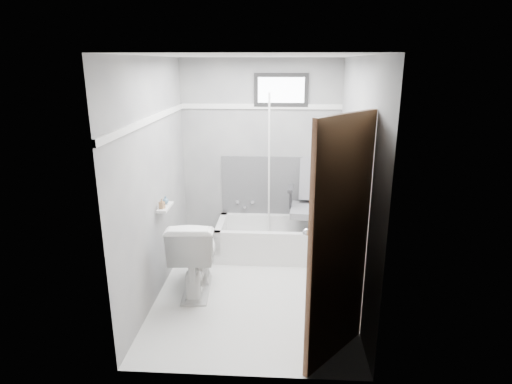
# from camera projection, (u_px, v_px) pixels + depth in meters

# --- Properties ---
(floor) EXTENTS (2.60, 2.60, 0.00)m
(floor) POSITION_uv_depth(u_px,v_px,m) (254.00, 291.00, 4.57)
(floor) COLOR white
(floor) RESTS_ON ground
(ceiling) EXTENTS (2.60, 2.60, 0.00)m
(ceiling) POSITION_uv_depth(u_px,v_px,m) (254.00, 56.00, 3.87)
(ceiling) COLOR silver
(ceiling) RESTS_ON floor
(wall_back) EXTENTS (2.00, 0.02, 2.40)m
(wall_back) POSITION_uv_depth(u_px,v_px,m) (260.00, 156.00, 5.46)
(wall_back) COLOR slate
(wall_back) RESTS_ON floor
(wall_front) EXTENTS (2.00, 0.02, 2.40)m
(wall_front) POSITION_uv_depth(u_px,v_px,m) (242.00, 233.00, 2.98)
(wall_front) COLOR slate
(wall_front) RESTS_ON floor
(wall_left) EXTENTS (0.02, 2.60, 2.40)m
(wall_left) POSITION_uv_depth(u_px,v_px,m) (154.00, 181.00, 4.28)
(wall_left) COLOR slate
(wall_left) RESTS_ON floor
(wall_right) EXTENTS (0.02, 2.60, 2.40)m
(wall_right) POSITION_uv_depth(u_px,v_px,m) (356.00, 185.00, 4.16)
(wall_right) COLOR slate
(wall_right) RESTS_ON floor
(bathtub) EXTENTS (1.50, 0.70, 0.42)m
(bathtub) POSITION_uv_depth(u_px,v_px,m) (277.00, 239.00, 5.39)
(bathtub) COLOR white
(bathtub) RESTS_ON floor
(office_chair) EXTENTS (0.69, 0.69, 1.09)m
(office_chair) POSITION_uv_depth(u_px,v_px,m) (313.00, 204.00, 5.26)
(office_chair) COLOR slate
(office_chair) RESTS_ON bathtub
(toilet) EXTENTS (0.52, 0.87, 0.82)m
(toilet) POSITION_uv_depth(u_px,v_px,m) (195.00, 255.00, 4.48)
(toilet) COLOR white
(toilet) RESTS_ON floor
(door) EXTENTS (0.78, 0.78, 2.00)m
(door) POSITION_uv_depth(u_px,v_px,m) (381.00, 262.00, 3.00)
(door) COLOR brown
(door) RESTS_ON floor
(window) EXTENTS (0.66, 0.04, 0.40)m
(window) POSITION_uv_depth(u_px,v_px,m) (281.00, 90.00, 5.20)
(window) COLOR black
(window) RESTS_ON wall_back
(backerboard) EXTENTS (1.50, 0.02, 0.78)m
(backerboard) POSITION_uv_depth(u_px,v_px,m) (280.00, 186.00, 5.56)
(backerboard) COLOR #4C4C4F
(backerboard) RESTS_ON wall_back
(trim_back) EXTENTS (2.00, 0.02, 0.06)m
(trim_back) POSITION_uv_depth(u_px,v_px,m) (261.00, 106.00, 5.27)
(trim_back) COLOR white
(trim_back) RESTS_ON wall_back
(trim_left) EXTENTS (0.02, 2.60, 0.06)m
(trim_left) POSITION_uv_depth(u_px,v_px,m) (151.00, 119.00, 4.10)
(trim_left) COLOR white
(trim_left) RESTS_ON wall_left
(pole) EXTENTS (0.02, 0.31, 1.93)m
(pole) POSITION_uv_depth(u_px,v_px,m) (269.00, 172.00, 5.27)
(pole) COLOR white
(pole) RESTS_ON bathtub
(shelf) EXTENTS (0.10, 0.32, 0.02)m
(shelf) POSITION_uv_depth(u_px,v_px,m) (165.00, 207.00, 4.44)
(shelf) COLOR silver
(shelf) RESTS_ON wall_left
(soap_bottle_a) EXTENTS (0.06, 0.06, 0.11)m
(soap_bottle_a) POSITION_uv_depth(u_px,v_px,m) (162.00, 203.00, 4.35)
(soap_bottle_a) COLOR #9A734D
(soap_bottle_a) RESTS_ON shelf
(soap_bottle_b) EXTENTS (0.07, 0.07, 0.08)m
(soap_bottle_b) POSITION_uv_depth(u_px,v_px,m) (166.00, 200.00, 4.48)
(soap_bottle_b) COLOR slate
(soap_bottle_b) RESTS_ON shelf
(faucet) EXTENTS (0.26, 0.10, 0.16)m
(faucet) POSITION_uv_depth(u_px,v_px,m) (245.00, 204.00, 5.64)
(faucet) COLOR silver
(faucet) RESTS_ON wall_back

